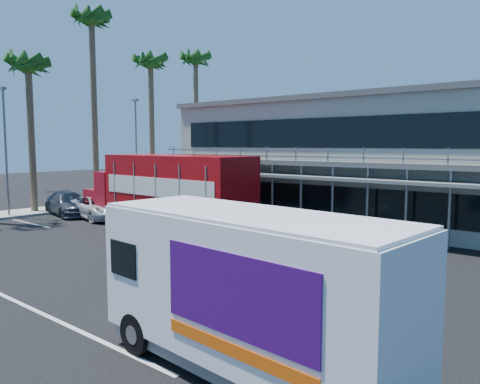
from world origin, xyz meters
The scene contains 14 objects.
ground centered at (0.00, 0.00, 0.00)m, with size 120.00×120.00×0.00m, color black.
building centered at (3.00, 14.94, 3.66)m, with size 22.40×12.00×7.30m.
curb_strip centered at (-15.00, 6.00, 0.08)m, with size 3.00×32.00×0.16m, color #A5A399.
palm_c centered at (-14.90, 3.00, 9.21)m, with size 2.80×2.80×10.75m.
palm_d centered at (-15.20, 8.00, 12.80)m, with size 2.80×2.80×14.75m.
palm_e centered at (-14.70, 13.00, 10.57)m, with size 2.80×2.80×12.25m.
palm_f centered at (-15.10, 18.50, 11.47)m, with size 2.80×2.80×13.25m.
light_pole_near centered at (-14.20, 1.00, 4.50)m, with size 0.50×0.25×8.09m.
light_pole_far centered at (-14.20, 11.00, 4.50)m, with size 0.50×0.25×8.09m.
red_truck centered at (-3.81, 5.02, 2.21)m, with size 11.97×3.11×4.01m.
white_van centered at (9.99, -5.00, 1.74)m, with size 6.85×2.75×3.28m.
parked_car_c centered at (-9.50, 4.40, 0.71)m, with size 2.37×5.13×1.43m, color silver.
parked_car_d centered at (-12.27, 4.00, 0.73)m, with size 2.05×5.05×1.46m, color #333A44.
parked_car_e centered at (-9.50, 10.80, 0.72)m, with size 1.69×4.21×1.43m, color gray.
Camera 1 is at (15.63, -11.99, 4.59)m, focal length 35.00 mm.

